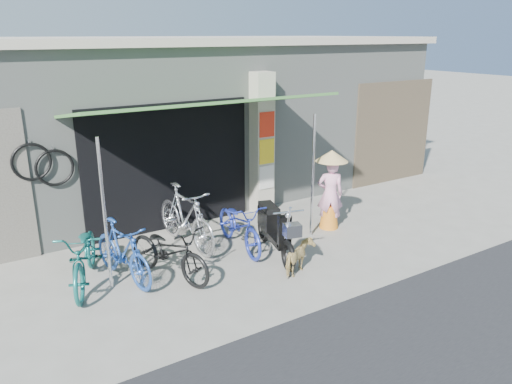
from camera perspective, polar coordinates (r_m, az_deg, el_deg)
ground at (r=8.73m, az=4.67°, el=-7.74°), size 80.00×80.00×0.00m
bicycle_shop at (r=12.47m, az=-9.47°, el=8.65°), size 12.30×5.30×3.66m
shop_pillar at (r=10.62m, az=0.60°, el=5.49°), size 0.42×0.44×3.00m
awning at (r=8.88m, az=-6.10°, el=9.65°), size 4.60×1.88×2.72m
neighbour_right at (r=13.43m, az=15.38°, el=6.58°), size 2.60×0.06×2.60m
bike_teal at (r=8.14m, az=-18.94°, el=-6.89°), size 1.30×1.96×0.98m
bike_blue at (r=8.11m, az=-14.99°, el=-6.60°), size 0.77×1.69×0.98m
bike_black at (r=8.05m, az=-9.89°, el=-6.71°), size 1.16×1.82×0.90m
bike_silver at (r=9.12m, az=-8.06°, el=-2.82°), size 0.71×1.95×1.15m
bike_navy at (r=8.99m, az=-1.89°, el=-3.78°), size 0.76×1.77×0.90m
street_dog at (r=8.16m, az=4.97°, el=-7.50°), size 0.72×0.57×0.56m
moped at (r=8.75m, az=2.12°, el=-4.26°), size 0.71×1.80×1.04m
nun at (r=9.94m, az=8.49°, el=0.29°), size 0.64×0.64×1.60m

